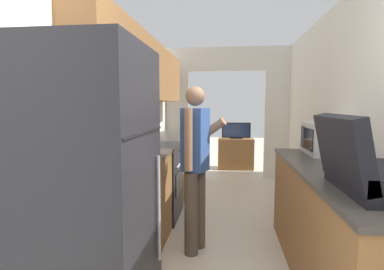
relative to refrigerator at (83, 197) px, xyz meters
name	(u,v)px	position (x,y,z in m)	size (l,w,h in m)	color
wall_left	(122,96)	(-0.33, 1.60, 0.64)	(0.38, 7.21, 2.50)	silver
wall_right	(362,124)	(2.01, 1.17, 0.37)	(0.06, 7.21, 2.50)	silver
wall_far_with_doorway	(226,104)	(0.80, 4.21, 0.55)	(2.76, 0.06, 2.50)	silver
counter_left	(158,177)	(-0.08, 2.20, -0.42)	(0.62, 3.55, 0.92)	brown
counter_right	(336,228)	(1.68, 0.73, -0.42)	(0.62, 2.21, 0.92)	brown
refrigerator	(83,197)	(0.00, 0.00, 0.00)	(0.79, 0.76, 1.75)	black
range_oven	(155,180)	(-0.07, 2.00, -0.41)	(0.66, 0.73, 1.06)	black
person	(195,165)	(0.54, 1.16, -0.03)	(0.50, 0.45, 1.58)	#4C4238
suitcase	(365,169)	(1.61, 0.15, 0.18)	(0.47, 0.65, 0.44)	black
microwave	(324,139)	(1.80, 1.48, 0.20)	(0.34, 0.54, 0.31)	#B7B7BC
tv_cabinet	(236,153)	(1.02, 5.00, -0.54)	(0.77, 0.42, 0.67)	brown
television	(236,131)	(1.02, 4.95, -0.03)	(0.62, 0.16, 0.35)	black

